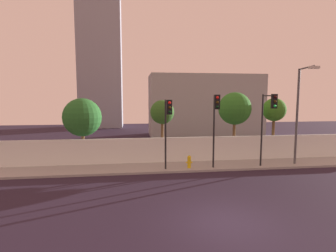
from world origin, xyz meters
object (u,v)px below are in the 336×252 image
(traffic_light_right, at_px, (167,120))
(roadside_tree_rightmost, at_px, (274,110))
(street_lamp_curbside, at_px, (299,108))
(roadside_tree_midleft, at_px, (162,113))
(traffic_light_left, at_px, (216,116))
(traffic_light_center, at_px, (268,115))
(fire_hydrant, at_px, (189,161))
(roadside_tree_midright, at_px, (235,109))
(roadside_tree_leftmost, at_px, (82,117))

(traffic_light_right, height_order, roadside_tree_rightmost, roadside_tree_rightmost)
(street_lamp_curbside, bearing_deg, roadside_tree_midleft, 162.68)
(traffic_light_left, height_order, traffic_light_center, traffic_light_center)
(fire_hydrant, bearing_deg, roadside_tree_midright, 32.44)
(roadside_tree_midright, height_order, roadside_tree_rightmost, roadside_tree_midright)
(traffic_light_right, xyz_separation_m, roadside_tree_midleft, (0.03, 3.24, 0.24))
(traffic_light_center, xyz_separation_m, roadside_tree_rightmost, (2.41, 3.53, 0.09))
(street_lamp_curbside, bearing_deg, roadside_tree_leftmost, 169.19)
(traffic_light_left, xyz_separation_m, roadside_tree_rightmost, (5.90, 3.37, 0.13))
(roadside_tree_midleft, bearing_deg, roadside_tree_leftmost, 180.00)
(fire_hydrant, xyz_separation_m, roadside_tree_midleft, (-1.52, 2.64, 3.12))
(street_lamp_curbside, distance_m, roadside_tree_midleft, 9.63)
(traffic_light_right, distance_m, roadside_tree_midright, 6.58)
(roadside_tree_leftmost, distance_m, roadside_tree_midright, 11.52)
(traffic_light_right, height_order, fire_hydrant, traffic_light_right)
(traffic_light_right, distance_m, roadside_tree_leftmost, 6.64)
(traffic_light_center, xyz_separation_m, roadside_tree_midleft, (-6.55, 3.53, -0.03))
(street_lamp_curbside, relative_size, roadside_tree_midright, 1.27)
(traffic_light_left, relative_size, roadside_tree_leftmost, 1.01)
(traffic_light_right, relative_size, roadside_tree_rightmost, 0.95)
(traffic_light_center, height_order, roadside_tree_midleft, traffic_light_center)
(roadside_tree_leftmost, distance_m, roadside_tree_midleft, 5.83)
(traffic_light_left, distance_m, roadside_tree_midright, 4.27)
(fire_hydrant, relative_size, roadside_tree_midright, 0.16)
(roadside_tree_rightmost, bearing_deg, traffic_light_left, -150.28)
(traffic_light_left, bearing_deg, roadside_tree_midleft, 132.28)
(street_lamp_curbside, height_order, fire_hydrant, street_lamp_curbside)
(traffic_light_left, relative_size, traffic_light_right, 1.07)
(traffic_light_center, distance_m, roadside_tree_midleft, 7.44)
(traffic_light_left, bearing_deg, traffic_light_right, 177.69)
(traffic_light_right, bearing_deg, roadside_tree_midright, 29.60)
(street_lamp_curbside, xyz_separation_m, roadside_tree_midleft, (-9.18, 2.86, -0.44))
(traffic_light_right, relative_size, fire_hydrant, 5.42)
(traffic_light_center, bearing_deg, roadside_tree_leftmost, 164.06)
(traffic_light_left, distance_m, street_lamp_curbside, 6.16)
(traffic_light_center, relative_size, traffic_light_right, 1.08)
(fire_hydrant, distance_m, roadside_tree_leftmost, 8.30)
(traffic_light_right, bearing_deg, street_lamp_curbside, 2.35)
(traffic_light_center, relative_size, fire_hydrant, 5.84)
(traffic_light_right, bearing_deg, roadside_tree_midleft, 89.50)
(traffic_light_center, xyz_separation_m, fire_hydrant, (-5.03, 0.89, -3.15))
(traffic_light_center, relative_size, roadside_tree_midright, 0.93)
(roadside_tree_midleft, bearing_deg, traffic_light_center, -28.35)
(traffic_light_left, relative_size, roadside_tree_midright, 0.93)
(roadside_tree_leftmost, bearing_deg, fire_hydrant, -19.79)
(street_lamp_curbside, xyz_separation_m, roadside_tree_leftmost, (-15.01, 2.86, -0.74))
(traffic_light_center, xyz_separation_m, roadside_tree_leftmost, (-12.37, 3.53, -0.33))
(traffic_light_left, relative_size, street_lamp_curbside, 0.73)
(fire_hydrant, relative_size, roadside_tree_leftmost, 0.17)
(street_lamp_curbside, xyz_separation_m, roadside_tree_midright, (-3.51, 2.86, -0.17))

